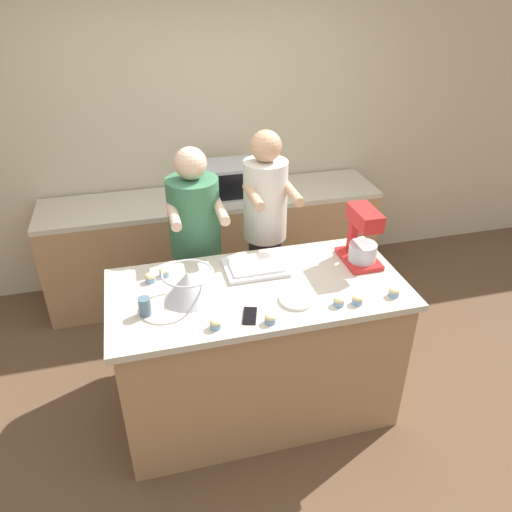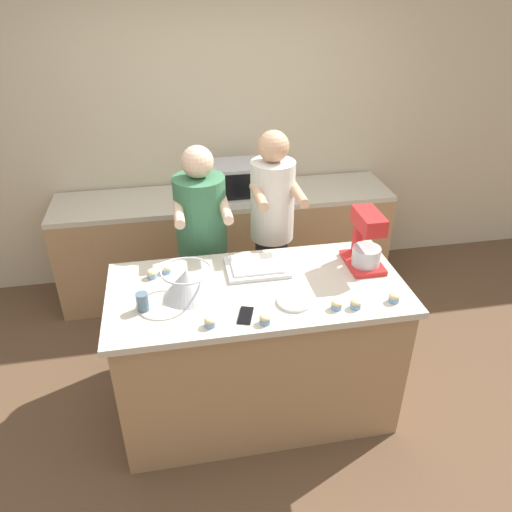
% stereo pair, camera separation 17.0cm
% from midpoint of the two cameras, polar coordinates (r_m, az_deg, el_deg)
% --- Properties ---
extents(ground_plane, '(16.00, 16.00, 0.00)m').
position_cam_midpoint_polar(ground_plane, '(3.49, 1.58, -16.68)').
color(ground_plane, brown).
extents(back_wall, '(10.00, 0.06, 2.70)m').
position_cam_midpoint_polar(back_wall, '(4.35, -3.29, 14.32)').
color(back_wall, beige).
rests_on(back_wall, ground_plane).
extents(island_counter, '(1.71, 0.82, 0.96)m').
position_cam_midpoint_polar(island_counter, '(3.15, 1.70, -10.74)').
color(island_counter, '#A87F56').
rests_on(island_counter, ground_plane).
extents(back_counter, '(2.80, 0.60, 0.89)m').
position_cam_midpoint_polar(back_counter, '(4.37, -2.33, 1.59)').
color(back_counter, '#A87F56').
rests_on(back_counter, ground_plane).
extents(person_left, '(0.36, 0.51, 1.58)m').
position_cam_midpoint_polar(person_left, '(3.47, -4.70, 0.49)').
color(person_left, brown).
rests_on(person_left, ground_plane).
extents(person_right, '(0.32, 0.49, 1.65)m').
position_cam_midpoint_polar(person_right, '(3.52, 3.21, 1.98)').
color(person_right, '#232328').
rests_on(person_right, ground_plane).
extents(stand_mixer, '(0.20, 0.30, 0.36)m').
position_cam_midpoint_polar(stand_mixer, '(3.07, 13.95, 1.48)').
color(stand_mixer, red).
rests_on(stand_mixer, island_counter).
extents(mixing_bowl, '(0.28, 0.28, 0.17)m').
position_cam_midpoint_polar(mixing_bowl, '(2.75, -6.14, -3.02)').
color(mixing_bowl, '#BCBCC1').
rests_on(mixing_bowl, island_counter).
extents(baking_tray, '(0.37, 0.29, 0.04)m').
position_cam_midpoint_polar(baking_tray, '(3.01, 1.72, -1.22)').
color(baking_tray, silver).
rests_on(baking_tray, island_counter).
extents(microwave_oven, '(0.45, 0.36, 0.27)m').
position_cam_midpoint_polar(microwave_oven, '(4.14, -0.82, 8.77)').
color(microwave_oven, '#B7B7BC').
rests_on(microwave_oven, back_counter).
extents(cell_phone, '(0.11, 0.16, 0.01)m').
position_cam_midpoint_polar(cell_phone, '(2.63, 0.65, -6.83)').
color(cell_phone, black).
rests_on(cell_phone, island_counter).
extents(drinking_glass, '(0.07, 0.07, 0.10)m').
position_cam_midpoint_polar(drinking_glass, '(2.70, -11.10, -5.19)').
color(drinking_glass, slate).
rests_on(drinking_glass, island_counter).
extents(small_plate, '(0.19, 0.19, 0.02)m').
position_cam_midpoint_polar(small_plate, '(2.74, 6.21, -5.21)').
color(small_plate, white).
rests_on(small_plate, island_counter).
extents(cupcake_0, '(0.06, 0.06, 0.06)m').
position_cam_midpoint_polar(cupcake_0, '(2.85, 17.18, -4.57)').
color(cupcake_0, '#759EC6').
rests_on(cupcake_0, island_counter).
extents(cupcake_1, '(0.06, 0.06, 0.06)m').
position_cam_midpoint_polar(cupcake_1, '(3.01, -8.64, -1.45)').
color(cupcake_1, '#759EC6').
rests_on(cupcake_1, island_counter).
extents(cupcake_2, '(0.06, 0.06, 0.06)m').
position_cam_midpoint_polar(cupcake_2, '(2.75, 13.09, -5.35)').
color(cupcake_2, '#759EC6').
rests_on(cupcake_2, island_counter).
extents(cupcake_3, '(0.06, 0.06, 0.06)m').
position_cam_midpoint_polar(cupcake_3, '(2.97, -10.21, -2.02)').
color(cupcake_3, '#759EC6').
rests_on(cupcake_3, island_counter).
extents(cupcake_4, '(0.06, 0.06, 0.06)m').
position_cam_midpoint_polar(cupcake_4, '(2.72, 10.98, -5.49)').
color(cupcake_4, '#759EC6').
rests_on(cupcake_4, island_counter).
extents(cupcake_5, '(0.06, 0.06, 0.06)m').
position_cam_midpoint_polar(cupcake_5, '(2.56, -3.38, -7.53)').
color(cupcake_5, '#759EC6').
rests_on(cupcake_5, island_counter).
extents(cupcake_6, '(0.06, 0.06, 0.06)m').
position_cam_midpoint_polar(cupcake_6, '(2.58, 2.95, -7.22)').
color(cupcake_6, '#759EC6').
rests_on(cupcake_6, island_counter).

